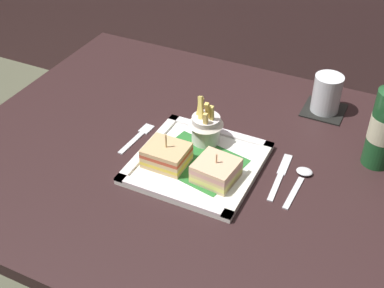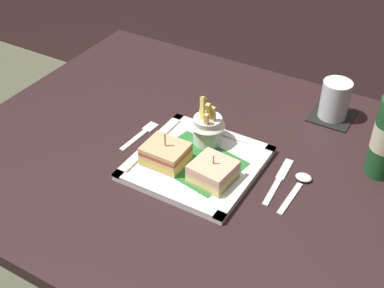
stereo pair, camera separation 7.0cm
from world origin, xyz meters
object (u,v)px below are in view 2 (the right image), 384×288
fries_cup (208,125)px  spoon (300,183)px  sandwich_half_right (213,172)px  square_plate (197,163)px  dining_table (188,207)px  sandwich_half_left (166,154)px  fork (141,134)px  water_glass (334,102)px  knife (279,179)px

fries_cup → spoon: fries_cup is taller
sandwich_half_right → square_plate: bearing=150.1°
sandwich_half_right → fries_cup: fries_cup is taller
dining_table → spoon: 0.31m
dining_table → sandwich_half_right: bearing=-33.5°
sandwich_half_left → spoon: sandwich_half_left is taller
sandwich_half_left → square_plate: bearing=29.9°
dining_table → sandwich_half_left: size_ratio=11.33×
square_plate → dining_table: bearing=142.1°
fries_cup → fork: bearing=-164.7°
fork → sandwich_half_right: bearing=-16.1°
dining_table → water_glass: bearing=51.4°
water_glass → dining_table: bearing=-128.6°
square_plate → fork: (-0.17, 0.03, -0.00)m
fries_cup → sandwich_half_left: bearing=-111.5°
water_glass → knife: 0.28m
sandwich_half_left → sandwich_half_right: 0.11m
fries_cup → spoon: bearing=-4.7°
square_plate → fork: size_ratio=2.07×
fries_cup → knife: (0.19, -0.03, -0.06)m
sandwich_half_left → spoon: size_ratio=0.67×
sandwich_half_left → fries_cup: bearing=68.5°
spoon → fries_cup: bearing=175.3°
square_plate → fries_cup: (-0.02, 0.07, 0.05)m
square_plate → sandwich_half_right: sandwich_half_right is taller
square_plate → knife: 0.18m
spoon → square_plate: bearing=-165.6°
fork → spoon: 0.38m
sandwich_half_left → fork: 0.13m
dining_table → fries_cup: fries_cup is taller
sandwich_half_right → water_glass: (0.14, 0.36, 0.01)m
water_glass → fork: water_glass is taller
sandwich_half_left → water_glass: water_glass is taller
sandwich_half_right → fork: (-0.23, 0.07, -0.03)m
fork → sandwich_half_left: bearing=-30.5°
water_glass → spoon: 0.28m
fork → water_glass: bearing=39.3°
dining_table → fork: fork is taller
sandwich_half_left → fries_cup: fries_cup is taller
sandwich_half_left → water_glass: size_ratio=0.95×
sandwich_half_right → knife: size_ratio=0.57×
dining_table → fries_cup: 0.24m
knife → dining_table: bearing=-176.0°
fries_cup → water_glass: 0.33m
sandwich_half_left → knife: (0.23, 0.08, -0.03)m
knife → spoon: spoon is taller
sandwich_half_left → fork: size_ratio=0.72×
fork → spoon: size_ratio=0.93×
water_glass → fork: 0.47m
dining_table → fries_cup: size_ratio=8.89×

